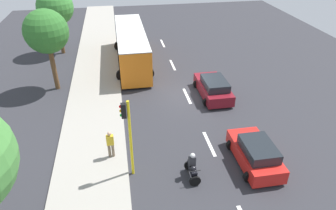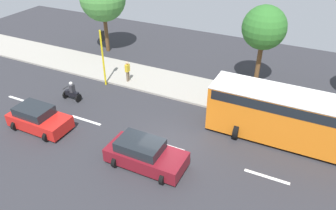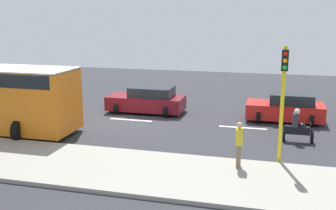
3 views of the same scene
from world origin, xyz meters
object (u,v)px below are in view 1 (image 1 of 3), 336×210
object	(u,v)px
car_red	(255,153)
street_tree_south	(46,32)
city_bus	(131,45)
pedestrian_near_signal	(110,143)
car_maroon	(213,88)
street_tree_north	(55,7)
motorcycle	(192,168)
traffic_light_corner	(128,129)

from	to	relation	value
car_red	street_tree_south	bearing A→B (deg)	-43.01
city_bus	pedestrian_near_signal	bearing A→B (deg)	80.82
car_maroon	city_bus	distance (m)	9.38
street_tree_north	city_bus	bearing A→B (deg)	150.22
car_maroon	street_tree_north	size ratio (longest dim) A/B	0.70
car_red	street_tree_north	xyz separation A→B (m)	(12.40, -19.07, 3.88)
car_maroon	pedestrian_near_signal	size ratio (longest dim) A/B	2.61
motorcycle	pedestrian_near_signal	size ratio (longest dim) A/B	0.91
motorcycle	street_tree_south	distance (m)	14.79
motorcycle	traffic_light_corner	distance (m)	3.96
traffic_light_corner	street_tree_north	bearing A→B (deg)	-73.30
motorcycle	city_bus	bearing A→B (deg)	-82.80
car_red	street_tree_north	world-z (taller)	street_tree_north
car_red	street_tree_south	size ratio (longest dim) A/B	0.63
street_tree_north	car_maroon	bearing A→B (deg)	137.75
car_maroon	city_bus	bearing A→B (deg)	-52.69
car_maroon	city_bus	xyz separation A→B (m)	(5.64, -7.40, 1.13)
city_bus	street_tree_north	distance (m)	8.27
pedestrian_near_signal	traffic_light_corner	bearing A→B (deg)	124.87
car_maroon	street_tree_north	xyz separation A→B (m)	(12.41, -11.28, 3.88)
car_red	pedestrian_near_signal	distance (m)	8.01
pedestrian_near_signal	street_tree_north	distance (m)	18.21
car_maroon	pedestrian_near_signal	world-z (taller)	pedestrian_near_signal
city_bus	street_tree_south	bearing A→B (deg)	32.62
pedestrian_near_signal	traffic_light_corner	xyz separation A→B (m)	(-1.00, 1.43, 1.87)
motorcycle	street_tree_north	size ratio (longest dim) A/B	0.24
pedestrian_near_signal	street_tree_north	world-z (taller)	street_tree_north
traffic_light_corner	motorcycle	bearing A→B (deg)	165.71
car_maroon	street_tree_south	distance (m)	13.04
street_tree_south	motorcycle	bearing A→B (deg)	125.64
car_maroon	car_red	bearing A→B (deg)	89.91
motorcycle	pedestrian_near_signal	xyz separation A→B (m)	(4.14, -2.23, 0.42)
pedestrian_near_signal	street_tree_south	world-z (taller)	street_tree_south
pedestrian_near_signal	street_tree_north	bearing A→B (deg)	-75.04
city_bus	street_tree_north	size ratio (longest dim) A/B	1.73
traffic_light_corner	street_tree_south	distance (m)	12.07
pedestrian_near_signal	street_tree_south	distance (m)	10.84
pedestrian_near_signal	motorcycle	bearing A→B (deg)	151.65
car_maroon	pedestrian_near_signal	distance (m)	9.84
car_red	traffic_light_corner	bearing A→B (deg)	-3.20
car_maroon	street_tree_north	distance (m)	17.21
car_red	pedestrian_near_signal	bearing A→B (deg)	-13.09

